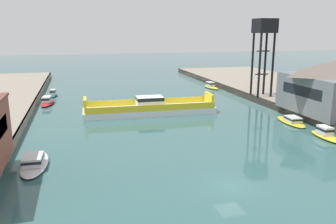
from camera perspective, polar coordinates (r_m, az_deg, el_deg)
ground_plane at (r=34.09m, az=10.39°, el=-12.07°), size 400.00×400.00×0.00m
chain_ferry at (r=61.39m, az=-3.06°, el=0.62°), size 23.67×6.67×3.30m
moored_boat_near_left at (r=89.66m, az=7.18°, el=4.34°), size 2.83×6.44×1.63m
moored_boat_near_right at (r=52.26m, az=24.82°, el=-3.34°), size 2.19×6.12×1.64m
moored_boat_mid_left at (r=58.56m, az=19.96°, el=-1.36°), size 3.24×7.70×1.19m
moored_boat_mid_right at (r=40.49m, az=-21.45°, el=-7.82°), size 3.11×8.26×1.42m
moored_boat_far_left at (r=73.30m, az=-19.52°, el=1.68°), size 2.94×7.62×1.73m
moored_boat_far_right at (r=82.04m, az=-18.62°, el=2.92°), size 2.10×4.95×1.64m
crane_tower at (r=72.89m, az=15.79°, el=12.47°), size 3.86×3.86×15.57m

